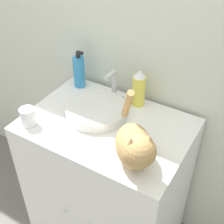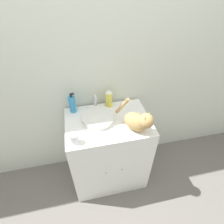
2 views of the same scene
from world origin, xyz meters
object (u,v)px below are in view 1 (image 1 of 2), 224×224
at_px(spray_bottle, 139,88).
at_px(cup, 28,117).
at_px(soap_bottle, 79,71).
at_px(cat, 135,146).

relative_size(spray_bottle, cup, 2.27).
xyz_separation_m(soap_bottle, spray_bottle, (0.34, 0.01, 0.01)).
bearing_deg(cat, spray_bottle, 165.41).
bearing_deg(spray_bottle, soap_bottle, -178.56).
height_order(cat, spray_bottle, cat).
relative_size(soap_bottle, cup, 2.44).
bearing_deg(spray_bottle, cup, -132.10).
distance_m(soap_bottle, spray_bottle, 0.34).
bearing_deg(spray_bottle, cat, -65.01).
bearing_deg(soap_bottle, spray_bottle, 1.44).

